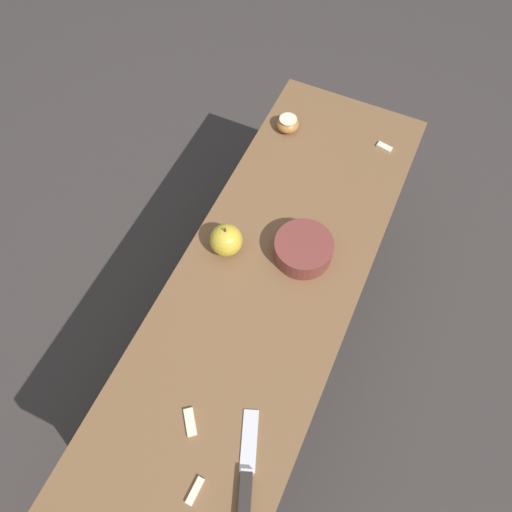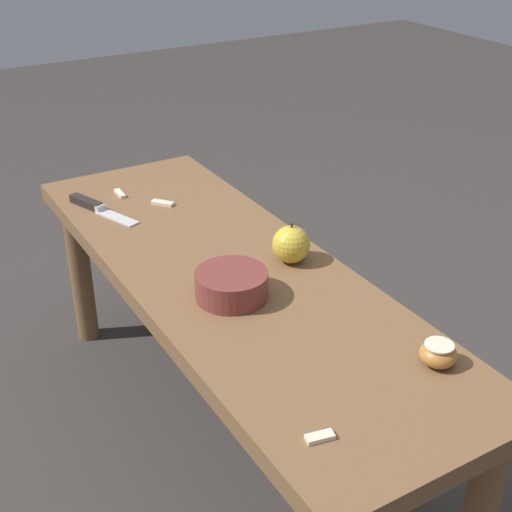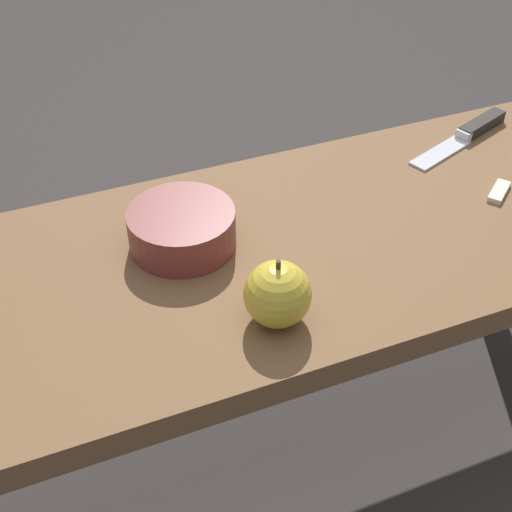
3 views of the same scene
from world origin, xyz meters
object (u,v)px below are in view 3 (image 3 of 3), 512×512
Objects in this scene: wooden_bench at (263,288)px; knife at (471,131)px; bowl at (182,229)px; apple_whole at (278,294)px.

knife reaches higher than wooden_bench.
bowl is at bearing -10.45° from knife.
bowl reaches higher than knife.
apple_whole is (0.03, 0.13, 0.11)m from wooden_bench.
bowl is (0.06, -0.18, -0.01)m from apple_whole.
apple_whole is 0.19m from bowl.
knife is 2.43× the size of apple_whole.
wooden_bench is at bearing -2.04° from knife.
apple_whole reaches higher than wooden_bench.
wooden_bench is 0.15m from bowl.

